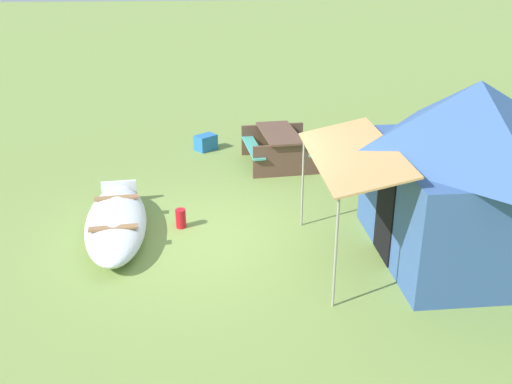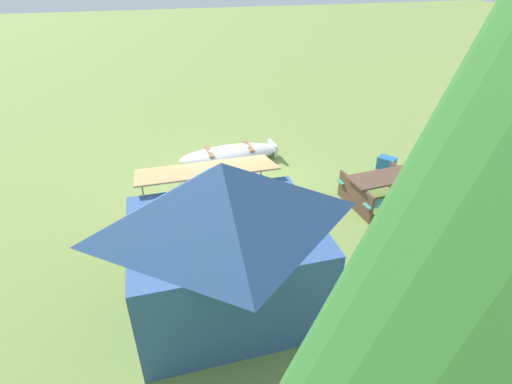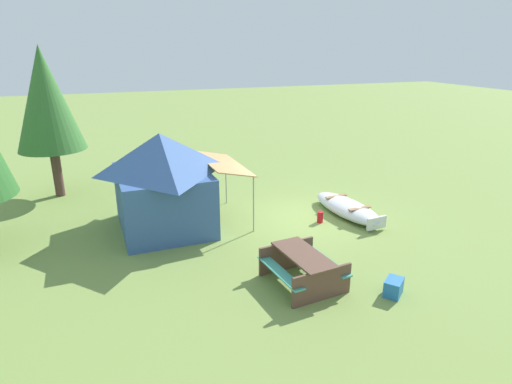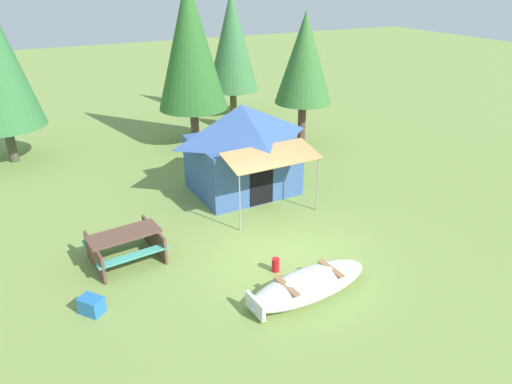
% 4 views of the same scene
% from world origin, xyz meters
% --- Properties ---
extents(ground_plane, '(80.00, 80.00, 0.00)m').
position_xyz_m(ground_plane, '(0.00, 0.00, 0.00)').
color(ground_plane, olive).
extents(beached_rowboat, '(3.05, 1.28, 0.47)m').
position_xyz_m(beached_rowboat, '(-0.32, -1.67, 0.25)').
color(beached_rowboat, silver).
rests_on(beached_rowboat, ground_plane).
extents(canvas_cabin_tent, '(3.27, 3.76, 2.79)m').
position_xyz_m(canvas_cabin_tent, '(0.76, 3.80, 1.44)').
color(canvas_cabin_tent, '#385A97').
rests_on(canvas_cabin_tent, ground_plane).
extents(picnic_table, '(1.80, 1.60, 0.74)m').
position_xyz_m(picnic_table, '(-3.50, 1.45, 0.46)').
color(picnic_table, brown).
rests_on(picnic_table, ground_plane).
extents(cooler_box, '(0.55, 0.57, 0.36)m').
position_xyz_m(cooler_box, '(-4.59, -0.16, 0.18)').
color(cooler_box, '#256BB5').
rests_on(cooler_box, ground_plane).
extents(fuel_can, '(0.21, 0.21, 0.34)m').
position_xyz_m(fuel_can, '(-0.53, -0.60, 0.17)').
color(fuel_can, red).
rests_on(fuel_can, ground_plane).
extents(pine_tree_back_left, '(2.68, 2.68, 6.30)m').
position_xyz_m(pine_tree_back_left, '(1.03, 8.80, 3.86)').
color(pine_tree_back_left, brown).
rests_on(pine_tree_back_left, ground_plane).
extents(pine_tree_far_center, '(2.37, 2.37, 5.72)m').
position_xyz_m(pine_tree_far_center, '(4.15, 11.88, 3.46)').
color(pine_tree_far_center, brown).
rests_on(pine_tree_far_center, ground_plane).
extents(pine_tree_side, '(2.22, 2.22, 5.10)m').
position_xyz_m(pine_tree_side, '(4.87, 6.85, 3.36)').
color(pine_tree_side, brown).
rests_on(pine_tree_side, ground_plane).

